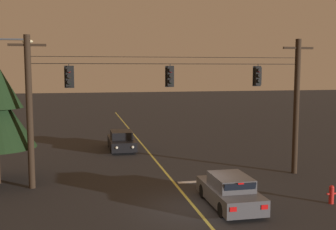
{
  "coord_description": "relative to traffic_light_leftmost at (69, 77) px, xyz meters",
  "views": [
    {
      "loc": [
        -4.78,
        -16.88,
        5.99
      ],
      "look_at": [
        0.0,
        5.62,
        3.44
      ],
      "focal_mm": 44.6,
      "sensor_mm": 36.0,
      "label": 1
    }
  ],
  "objects": [
    {
      "name": "stop_bar_paint",
      "position": [
        7.18,
        -0.58,
        -5.59
      ],
      "size": [
        3.4,
        0.36,
        0.01
      ],
      "primitive_type": "cube",
      "color": "silver",
      "rests_on": "ground"
    },
    {
      "name": "traffic_light_leftmost",
      "position": [
        0.0,
        0.0,
        0.0
      ],
      "size": [
        0.48,
        0.41,
        1.22
      ],
      "color": "black"
    },
    {
      "name": "ground_plane",
      "position": [
        5.28,
        -4.6,
        -5.59
      ],
      "size": [
        180.0,
        180.0,
        0.0
      ],
      "primitive_type": "plane",
      "color": "#28282B"
    },
    {
      "name": "lane_centre_stripe",
      "position": [
        5.28,
        6.02,
        -5.59
      ],
      "size": [
        0.14,
        60.0,
        0.01
      ],
      "primitive_type": "cube",
      "color": "#D1C64C",
      "rests_on": "ground"
    },
    {
      "name": "car_oncoming_lead",
      "position": [
        3.46,
        9.16,
        -4.94
      ],
      "size": [
        1.8,
        4.42,
        1.39
      ],
      "color": "black",
      "rests_on": "ground"
    },
    {
      "name": "signal_span_assembly",
      "position": [
        5.28,
        0.02,
        -1.62
      ],
      "size": [
        16.26,
        0.32,
        7.65
      ],
      "color": "#2D2116",
      "rests_on": "ground"
    },
    {
      "name": "traffic_light_centre",
      "position": [
        10.13,
        0.0,
        0.0
      ],
      "size": [
        0.48,
        0.41,
        1.22
      ],
      "color": "black"
    },
    {
      "name": "street_lamp_corner",
      "position": [
        -3.58,
        1.98,
        -0.97
      ],
      "size": [
        2.11,
        0.3,
        7.66
      ],
      "color": "#4C4F54",
      "rests_on": "ground"
    },
    {
      "name": "car_waiting_near_lane",
      "position": [
        6.83,
        -4.68,
        -4.94
      ],
      "size": [
        1.8,
        4.33,
        1.39
      ],
      "color": "#4C4C51",
      "rests_on": "ground"
    },
    {
      "name": "traffic_light_left_inner",
      "position": [
        5.18,
        0.0,
        0.0
      ],
      "size": [
        0.48,
        0.41,
        1.22
      ],
      "color": "black"
    },
    {
      "name": "fire_hydrant",
      "position": [
        11.38,
        -5.33,
        -5.15
      ],
      "size": [
        0.44,
        0.22,
        0.84
      ],
      "color": "red",
      "rests_on": "ground"
    }
  ]
}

